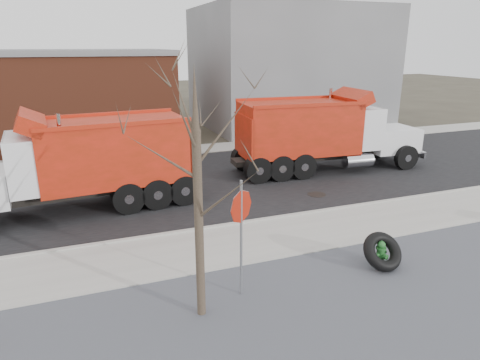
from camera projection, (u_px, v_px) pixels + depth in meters
name	position (u px, v px, depth m)	size (l,w,h in m)	color
ground	(283.00, 241.00, 12.52)	(120.00, 120.00, 0.00)	#383328
gravel_verge	(353.00, 306.00, 9.39)	(60.00, 5.00, 0.03)	slate
sidewalk	(279.00, 237.00, 12.74)	(60.00, 2.50, 0.06)	#9E9B93
curb	(262.00, 220.00, 13.89)	(60.00, 0.15, 0.11)	#9E9B93
road	(218.00, 180.00, 18.14)	(60.00, 9.40, 0.02)	black
far_sidewalk	(186.00, 150.00, 23.22)	(60.00, 2.00, 0.06)	#9E9B93
building_grey	(287.00, 67.00, 30.40)	(12.00, 10.00, 8.00)	gray
bare_tree	(197.00, 166.00, 8.13)	(3.20, 3.20, 5.20)	#382D23
fire_hydrant	(380.00, 255.00, 10.98)	(0.42, 0.41, 0.73)	#2B7130
truck_tire	(382.00, 252.00, 10.88)	(1.08, 0.97, 0.97)	black
stop_sign	(241.00, 219.00, 9.27)	(0.64, 0.44, 2.76)	gray
dump_truck_red_a	(322.00, 131.00, 19.12)	(8.91, 2.95, 3.57)	black
dump_truck_red_b	(82.00, 160.00, 14.44)	(8.32, 2.99, 3.49)	black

